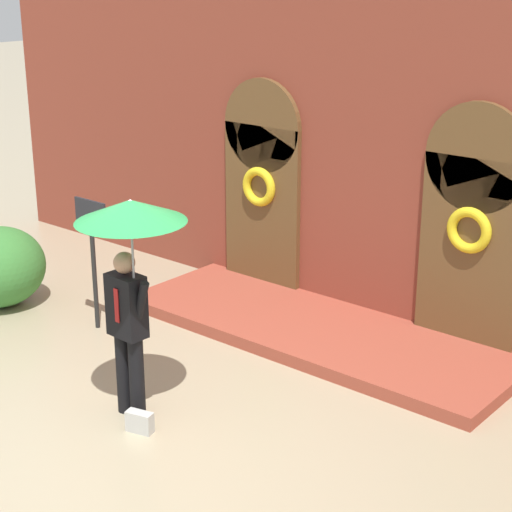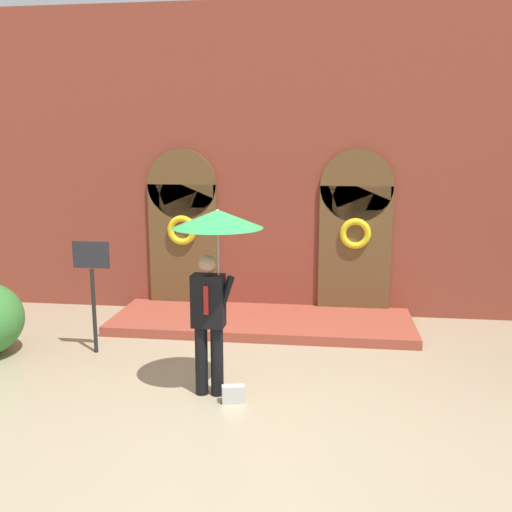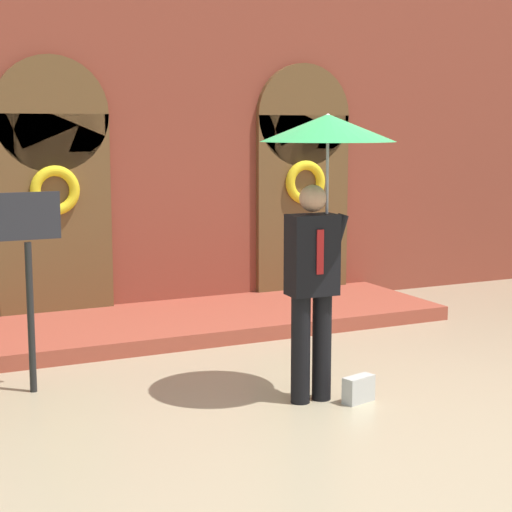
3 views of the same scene
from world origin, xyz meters
The scene contains 5 objects.
ground_plane centered at (0.00, 0.00, 0.00)m, with size 80.00×80.00×0.00m, color tan.
building_facade centered at (0.00, 4.15, 2.68)m, with size 14.00×2.30×5.60m.
person_with_umbrella centered at (-0.23, 0.22, 1.91)m, with size 1.10×1.10×2.36m.
handbag centered at (0.02, 0.02, 0.11)m, with size 0.28×0.12×0.22m, color #B7B7B2.
sign_post centered at (-2.36, 1.46, 1.16)m, with size 0.56×0.06×1.72m.
Camera 1 is at (5.82, -5.07, 4.50)m, focal length 60.00 mm.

